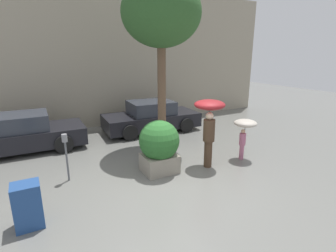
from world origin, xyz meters
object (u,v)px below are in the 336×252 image
(person_child, at_px, (245,127))
(planter_box, at_px, (159,145))
(newspaper_box, at_px, (28,206))
(parked_car_near, at_px, (151,117))
(parked_car_far, at_px, (19,134))
(person_adult, at_px, (209,117))
(parking_meter, at_px, (66,148))
(street_tree, at_px, (161,14))

(person_child, bearing_deg, planter_box, 158.12)
(person_child, bearing_deg, newspaper_box, 171.99)
(parked_car_near, bearing_deg, parked_car_far, 93.84)
(planter_box, xyz_separation_m, person_adult, (1.46, -0.29, 0.71))
(newspaper_box, bearing_deg, person_child, 5.48)
(parking_meter, bearing_deg, newspaper_box, -119.99)
(person_child, distance_m, parked_car_far, 7.45)
(person_adult, height_order, parked_car_far, person_adult)
(parking_meter, height_order, newspaper_box, parking_meter)
(person_adult, relative_size, street_tree, 0.36)
(street_tree, bearing_deg, person_adult, -77.06)
(parking_meter, distance_m, newspaper_box, 1.95)
(parked_car_near, distance_m, parking_meter, 4.99)
(planter_box, relative_size, parking_meter, 1.17)
(person_adult, relative_size, person_child, 1.55)
(person_adult, distance_m, newspaper_box, 4.91)
(parked_car_near, bearing_deg, planter_box, 161.11)
(person_child, distance_m, newspaper_box, 6.10)
(person_adult, distance_m, parking_meter, 3.96)
(parked_car_near, height_order, street_tree, street_tree)
(newspaper_box, bearing_deg, person_adult, 8.30)
(person_adult, distance_m, parked_car_near, 4.20)
(person_adult, relative_size, parked_car_far, 0.47)
(parked_car_far, relative_size, parking_meter, 3.30)
(planter_box, height_order, street_tree, street_tree)
(planter_box, relative_size, parked_car_near, 0.37)
(parked_car_far, xyz_separation_m, parking_meter, (1.10, -3.06, 0.33))
(person_adult, bearing_deg, person_child, -62.86)
(parked_car_near, xyz_separation_m, parking_meter, (-3.86, -3.15, 0.33))
(street_tree, bearing_deg, parking_meter, -161.65)
(parked_car_far, relative_size, newspaper_box, 4.68)
(parking_meter, bearing_deg, parked_car_near, 39.24)
(street_tree, bearing_deg, parked_car_far, 156.15)
(person_adult, xyz_separation_m, newspaper_box, (-4.74, -0.69, -1.04))
(street_tree, bearing_deg, person_child, -50.77)
(parked_car_near, xyz_separation_m, street_tree, (-0.53, -2.05, 3.82))
(parked_car_far, distance_m, street_tree, 6.16)
(parked_car_near, distance_m, newspaper_box, 6.78)
(person_adult, bearing_deg, street_tree, 45.06)
(person_adult, distance_m, person_child, 1.38)
(person_child, distance_m, street_tree, 4.37)
(parked_car_far, relative_size, street_tree, 0.76)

